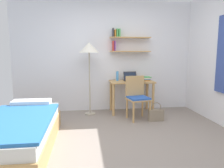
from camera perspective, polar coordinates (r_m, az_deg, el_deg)
ground_plane at (r=3.41m, az=2.88°, el=-15.51°), size 5.28×5.28×0.00m
wall_back at (r=5.12m, az=-0.96°, el=7.55°), size 4.40×0.27×2.60m
bed at (r=3.44m, az=-23.46°, el=-11.76°), size 0.96×2.05×0.54m
desk at (r=4.95m, az=5.19°, el=-0.82°), size 0.99×0.56×0.74m
desk_chair at (r=4.50m, az=6.72°, el=-3.12°), size 0.50×0.49×0.89m
standing_lamp at (r=4.73m, az=-6.11°, el=8.78°), size 0.43×0.43×1.60m
laptop at (r=5.01m, az=4.89°, el=1.53°), size 0.31×0.23×0.20m
water_bottle at (r=4.93m, az=1.43°, el=2.13°), size 0.06×0.06×0.22m
book_stack at (r=5.04m, az=9.03°, el=1.44°), size 0.20×0.24×0.09m
handbag at (r=4.50m, az=11.62°, el=-7.99°), size 0.30×0.12×0.38m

